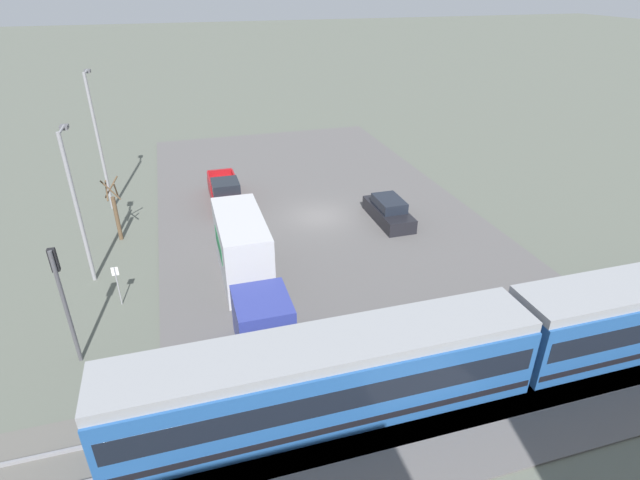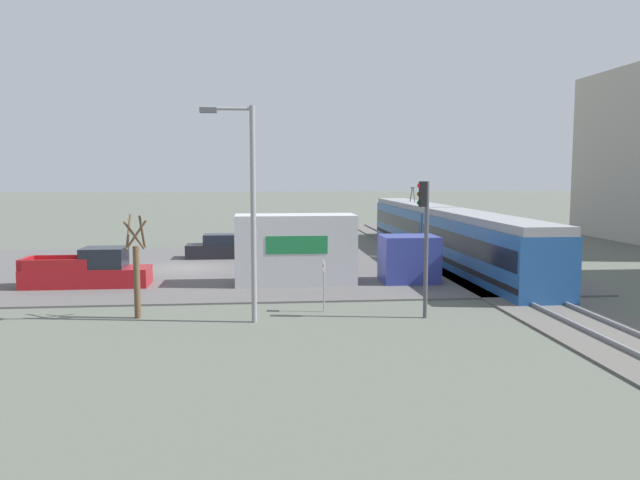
# 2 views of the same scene
# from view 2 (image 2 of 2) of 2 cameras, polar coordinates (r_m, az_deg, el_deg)

# --- Properties ---
(ground_plane) EXTENTS (320.00, 320.00, 0.00)m
(ground_plane) POSITION_cam_2_polar(r_m,az_deg,el_deg) (36.96, -12.10, -2.60)
(ground_plane) COLOR #565B51
(road_surface) EXTENTS (20.53, 40.44, 0.08)m
(road_surface) POSITION_cam_2_polar(r_m,az_deg,el_deg) (36.95, -12.10, -2.53)
(road_surface) COLOR #565454
(road_surface) RESTS_ON ground
(rail_bed) EXTENTS (58.39, 4.40, 0.22)m
(rail_bed) POSITION_cam_2_polar(r_m,az_deg,el_deg) (38.57, 12.40, -2.17)
(rail_bed) COLOR #5B5954
(rail_bed) RESTS_ON ground
(light_rail_tram) EXTENTS (30.97, 2.67, 4.37)m
(light_rail_tram) POSITION_cam_2_polar(r_m,az_deg,el_deg) (41.57, 11.03, 0.67)
(light_rail_tram) COLOR #235193
(light_rail_tram) RESTS_ON ground
(box_truck) EXTENTS (2.33, 10.01, 3.42)m
(box_truck) POSITION_cam_2_polar(r_m,az_deg,el_deg) (30.80, 0.31, -1.06)
(box_truck) COLOR navy
(box_truck) RESTS_ON ground
(pickup_truck) EXTENTS (1.94, 5.88, 1.87)m
(pickup_truck) POSITION_cam_2_polar(r_m,az_deg,el_deg) (32.06, -20.31, -2.73)
(pickup_truck) COLOR maroon
(pickup_truck) RESTS_ON ground
(sedan_car_0) EXTENTS (1.82, 4.65, 1.53)m
(sedan_car_0) POSITION_cam_2_polar(r_m,az_deg,el_deg) (40.77, -8.87, -0.73)
(sedan_car_0) COLOR black
(sedan_car_0) RESTS_ON ground
(traffic_light_pole) EXTENTS (0.28, 0.47, 5.20)m
(traffic_light_pole) POSITION_cam_2_polar(r_m,az_deg,el_deg) (23.78, 9.54, 0.91)
(traffic_light_pole) COLOR #47474C
(traffic_light_pole) RESTS_ON ground
(street_tree) EXTENTS (0.95, 0.79, 3.95)m
(street_tree) POSITION_cam_2_polar(r_m,az_deg,el_deg) (24.61, -16.42, -2.79)
(street_tree) COLOR brown
(street_tree) RESTS_ON ground
(street_lamp_near_crossing) EXTENTS (0.36, 1.95, 7.91)m
(street_lamp_near_crossing) POSITION_cam_2_polar(r_m,az_deg,el_deg) (22.81, -6.66, 3.77)
(street_lamp_near_crossing) COLOR gray
(street_lamp_near_crossing) RESTS_ON ground
(no_parking_sign) EXTENTS (0.32, 0.08, 2.08)m
(no_parking_sign) POSITION_cam_2_polar(r_m,az_deg,el_deg) (24.78, 0.36, -3.69)
(no_parking_sign) COLOR gray
(no_parking_sign) RESTS_ON ground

